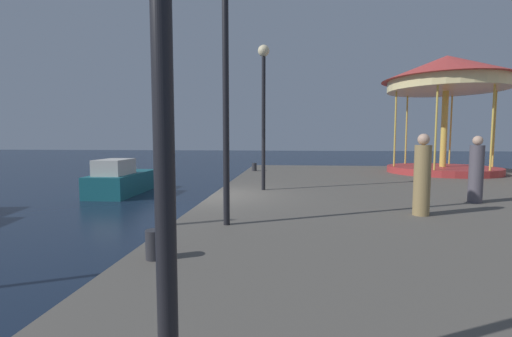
{
  "coord_description": "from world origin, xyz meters",
  "views": [
    {
      "loc": [
        2.3,
        -10.0,
        2.44
      ],
      "look_at": [
        0.76,
        5.37,
        1.12
      ],
      "focal_mm": 24.82,
      "sensor_mm": 36.0,
      "label": 1
    }
  ],
  "objects_px": {
    "lamp_post_far_end": "(264,92)",
    "bollard_north": "(154,244)",
    "lamp_post_mid_promenade": "(225,54)",
    "motorboat_teal": "(121,180)",
    "carousel": "(446,85)",
    "bollard_south": "(254,167)",
    "person_by_the_water": "(476,172)",
    "person_far_corner": "(422,177)"
  },
  "relations": [
    {
      "from": "lamp_post_mid_promenade",
      "to": "bollard_north",
      "type": "relative_size",
      "value": 11.8
    },
    {
      "from": "carousel",
      "to": "bollard_north",
      "type": "relative_size",
      "value": 14.37
    },
    {
      "from": "person_far_corner",
      "to": "bollard_north",
      "type": "bearing_deg",
      "value": -145.02
    },
    {
      "from": "lamp_post_far_end",
      "to": "carousel",
      "type": "bearing_deg",
      "value": 38.32
    },
    {
      "from": "bollard_north",
      "to": "person_by_the_water",
      "type": "bearing_deg",
      "value": 36.99
    },
    {
      "from": "bollard_north",
      "to": "person_by_the_water",
      "type": "relative_size",
      "value": 0.23
    },
    {
      "from": "bollard_north",
      "to": "person_far_corner",
      "type": "bearing_deg",
      "value": 34.98
    },
    {
      "from": "person_by_the_water",
      "to": "person_far_corner",
      "type": "height_order",
      "value": "person_far_corner"
    },
    {
      "from": "lamp_post_mid_promenade",
      "to": "person_far_corner",
      "type": "height_order",
      "value": "lamp_post_mid_promenade"
    },
    {
      "from": "carousel",
      "to": "bollard_north",
      "type": "xyz_separation_m",
      "value": [
        -8.98,
        -12.94,
        -3.89
      ]
    },
    {
      "from": "lamp_post_mid_promenade",
      "to": "bollard_south",
      "type": "xyz_separation_m",
      "value": [
        -0.64,
        11.13,
        -2.99
      ]
    },
    {
      "from": "carousel",
      "to": "person_by_the_water",
      "type": "distance_m",
      "value": 9.0
    },
    {
      "from": "carousel",
      "to": "person_by_the_water",
      "type": "xyz_separation_m",
      "value": [
        -2.44,
        -8.01,
        -3.29
      ]
    },
    {
      "from": "lamp_post_far_end",
      "to": "person_far_corner",
      "type": "xyz_separation_m",
      "value": [
        3.65,
        -3.37,
        -2.25
      ]
    },
    {
      "from": "lamp_post_far_end",
      "to": "bollard_north",
      "type": "relative_size",
      "value": 11.3
    },
    {
      "from": "carousel",
      "to": "lamp_post_far_end",
      "type": "height_order",
      "value": "carousel"
    },
    {
      "from": "bollard_south",
      "to": "person_far_corner",
      "type": "height_order",
      "value": "person_far_corner"
    },
    {
      "from": "lamp_post_far_end",
      "to": "bollard_south",
      "type": "relative_size",
      "value": 11.3
    },
    {
      "from": "lamp_post_mid_promenade",
      "to": "bollard_south",
      "type": "distance_m",
      "value": 11.54
    },
    {
      "from": "motorboat_teal",
      "to": "person_far_corner",
      "type": "height_order",
      "value": "person_far_corner"
    },
    {
      "from": "motorboat_teal",
      "to": "person_by_the_water",
      "type": "xyz_separation_m",
      "value": [
        12.13,
        -5.29,
        1.0
      ]
    },
    {
      "from": "motorboat_teal",
      "to": "person_far_corner",
      "type": "distance_m",
      "value": 12.41
    },
    {
      "from": "motorboat_teal",
      "to": "lamp_post_far_end",
      "type": "xyz_separation_m",
      "value": [
        6.56,
        -3.61,
        3.27
      ]
    },
    {
      "from": "carousel",
      "to": "person_far_corner",
      "type": "relative_size",
      "value": 3.3
    },
    {
      "from": "motorboat_teal",
      "to": "person_by_the_water",
      "type": "relative_size",
      "value": 2.4
    },
    {
      "from": "motorboat_teal",
      "to": "lamp_post_mid_promenade",
      "type": "relative_size",
      "value": 0.87
    },
    {
      "from": "motorboat_teal",
      "to": "bollard_south",
      "type": "xyz_separation_m",
      "value": [
        5.58,
        2.9,
        0.4
      ]
    },
    {
      "from": "lamp_post_far_end",
      "to": "person_by_the_water",
      "type": "bearing_deg",
      "value": -16.77
    },
    {
      "from": "bollard_south",
      "to": "person_by_the_water",
      "type": "relative_size",
      "value": 0.23
    },
    {
      "from": "bollard_north",
      "to": "person_by_the_water",
      "type": "xyz_separation_m",
      "value": [
        6.54,
        4.93,
        0.6
      ]
    },
    {
      "from": "lamp_post_far_end",
      "to": "bollard_north",
      "type": "bearing_deg",
      "value": -98.33
    },
    {
      "from": "bollard_north",
      "to": "person_far_corner",
      "type": "relative_size",
      "value": 0.23
    },
    {
      "from": "lamp_post_mid_promenade",
      "to": "motorboat_teal",
      "type": "bearing_deg",
      "value": 127.12
    },
    {
      "from": "carousel",
      "to": "bollard_north",
      "type": "height_order",
      "value": "carousel"
    },
    {
      "from": "lamp_post_far_end",
      "to": "person_by_the_water",
      "type": "relative_size",
      "value": 2.65
    },
    {
      "from": "bollard_north",
      "to": "bollard_south",
      "type": "xyz_separation_m",
      "value": [
        -0.01,
        13.12,
        0.0
      ]
    },
    {
      "from": "bollard_south",
      "to": "lamp_post_far_end",
      "type": "bearing_deg",
      "value": -81.46
    },
    {
      "from": "person_by_the_water",
      "to": "person_far_corner",
      "type": "xyz_separation_m",
      "value": [
        -1.92,
        -1.69,
        0.02
      ]
    },
    {
      "from": "carousel",
      "to": "person_by_the_water",
      "type": "relative_size",
      "value": 3.37
    },
    {
      "from": "carousel",
      "to": "bollard_south",
      "type": "bearing_deg",
      "value": 178.88
    },
    {
      "from": "motorboat_teal",
      "to": "carousel",
      "type": "height_order",
      "value": "carousel"
    },
    {
      "from": "bollard_south",
      "to": "person_far_corner",
      "type": "xyz_separation_m",
      "value": [
        4.63,
        -9.88,
        0.61
      ]
    }
  ]
}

